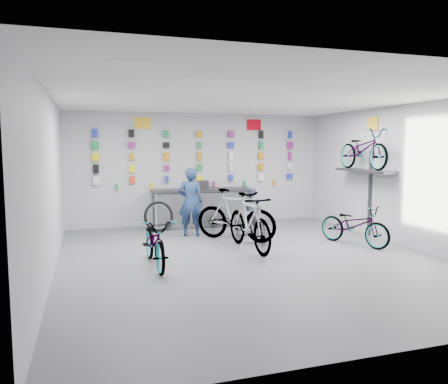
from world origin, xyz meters
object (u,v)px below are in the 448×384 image
object	(u,v)px
bike_right	(354,225)
clerk	(191,202)
customer	(252,212)
counter	(203,208)
bike_center	(249,222)
bike_service	(236,215)
bike_left	(155,242)

from	to	relation	value
bike_right	clerk	distance (m)	3.74
customer	bike_right	bearing A→B (deg)	-8.39
counter	clerk	size ratio (longest dim) A/B	1.66
bike_center	bike_service	size ratio (longest dim) A/B	0.99
bike_right	bike_service	bearing A→B (deg)	129.77
bike_right	bike_service	world-z (taller)	bike_service
bike_service	clerk	bearing A→B (deg)	91.14
counter	bike_left	world-z (taller)	counter
bike_center	customer	bearing A→B (deg)	61.05
customer	bike_center	bearing A→B (deg)	-85.41
bike_left	clerk	world-z (taller)	clerk
counter	bike_left	distance (m)	3.98
counter	bike_right	bearing A→B (deg)	-50.80
customer	clerk	bearing A→B (deg)	-174.88
counter	clerk	world-z (taller)	clerk
bike_left	bike_service	world-z (taller)	bike_service
bike_left	bike_center	distance (m)	2.12
counter	bike_left	size ratio (longest dim) A/B	1.60
bike_service	counter	bearing A→B (deg)	51.53
bike_left	bike_service	size ratio (longest dim) A/B	0.87
bike_service	customer	distance (m)	0.53
counter	customer	xyz separation A→B (m)	(0.73, -1.74, 0.11)
counter	bike_right	xyz separation A→B (m)	(2.55, -3.12, -0.05)
clerk	customer	distance (m)	1.48
counter	customer	size ratio (longest dim) A/B	2.25
bike_left	customer	xyz separation A→B (m)	(2.53, 1.81, 0.16)
clerk	customer	bearing A→B (deg)	171.79
bike_left	clerk	distance (m)	2.70
clerk	bike_right	bearing A→B (deg)	163.54
counter	bike_center	xyz separation A→B (m)	(0.21, -2.89, 0.09)
counter	clerk	xyz separation A→B (m)	(-0.61, -1.15, 0.33)
bike_left	bike_right	xyz separation A→B (m)	(4.35, 0.42, -0.00)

